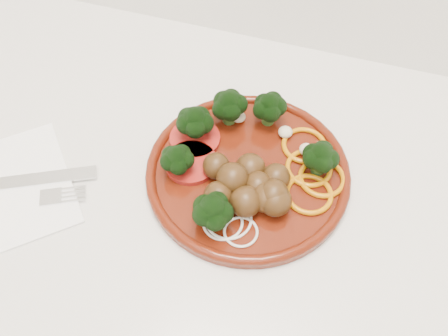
% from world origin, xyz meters
% --- Properties ---
extents(counter, '(2.40, 0.60, 0.90)m').
position_xyz_m(counter, '(0.00, 1.70, 0.45)').
color(counter, silver).
rests_on(counter, ground).
extents(plate, '(0.27, 0.27, 0.06)m').
position_xyz_m(plate, '(-0.04, 1.72, 0.92)').
color(plate, '#481307').
rests_on(plate, counter).
extents(napkin, '(0.25, 0.25, 0.00)m').
position_xyz_m(napkin, '(-0.34, 1.60, 0.90)').
color(napkin, white).
rests_on(napkin, counter).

